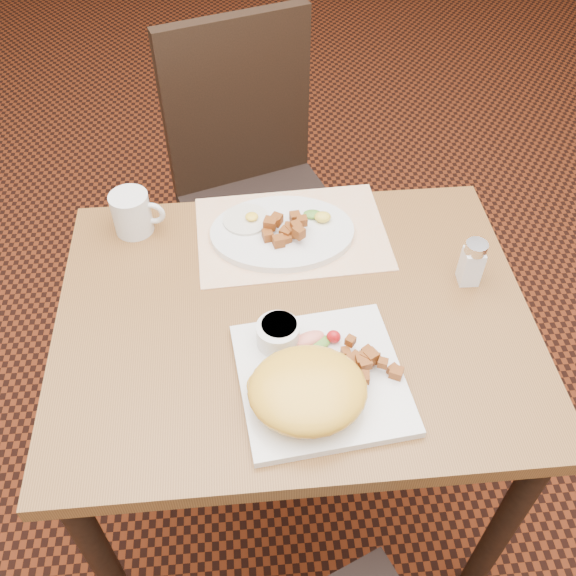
# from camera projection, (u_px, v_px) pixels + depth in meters

# --- Properties ---
(ground) EXTENTS (8.00, 8.00, 0.00)m
(ground) POSITION_uv_depth(u_px,v_px,m) (292.00, 490.00, 1.77)
(ground) COLOR black
(ground) RESTS_ON ground
(table) EXTENTS (0.90, 0.70, 0.75)m
(table) POSITION_uv_depth(u_px,v_px,m) (294.00, 349.00, 1.30)
(table) COLOR brown
(table) RESTS_ON ground
(chair_far) EXTENTS (0.53, 0.54, 0.97)m
(chair_far) POSITION_uv_depth(u_px,v_px,m) (255.00, 180.00, 1.84)
(chair_far) COLOR black
(chair_far) RESTS_ON ground
(placemat) EXTENTS (0.41, 0.30, 0.00)m
(placemat) POSITION_uv_depth(u_px,v_px,m) (292.00, 233.00, 1.37)
(placemat) COLOR white
(placemat) RESTS_ON table
(plate_square) EXTENTS (0.31, 0.31, 0.02)m
(plate_square) POSITION_uv_depth(u_px,v_px,m) (321.00, 378.00, 1.11)
(plate_square) COLOR silver
(plate_square) RESTS_ON table
(plate_oval) EXTENTS (0.31, 0.23, 0.02)m
(plate_oval) POSITION_uv_depth(u_px,v_px,m) (282.00, 233.00, 1.36)
(plate_oval) COLOR silver
(plate_oval) RESTS_ON placemat
(hollandaise_mound) EXTENTS (0.20, 0.18, 0.07)m
(hollandaise_mound) POSITION_uv_depth(u_px,v_px,m) (306.00, 390.00, 1.04)
(hollandaise_mound) COLOR yellow
(hollandaise_mound) RESTS_ON plate_square
(ramekin) EXTENTS (0.08, 0.08, 0.04)m
(ramekin) POSITION_uv_depth(u_px,v_px,m) (278.00, 333.00, 1.14)
(ramekin) COLOR silver
(ramekin) RESTS_ON plate_square
(garnish_sq) EXTENTS (0.09, 0.05, 0.03)m
(garnish_sq) POSITION_uv_depth(u_px,v_px,m) (317.00, 339.00, 1.14)
(garnish_sq) COLOR #387223
(garnish_sq) RESTS_ON plate_square
(fried_egg) EXTENTS (0.10, 0.10, 0.02)m
(fried_egg) POSITION_uv_depth(u_px,v_px,m) (247.00, 219.00, 1.37)
(fried_egg) COLOR white
(fried_egg) RESTS_ON plate_oval
(garnish_ov) EXTENTS (0.06, 0.05, 0.02)m
(garnish_ov) POSITION_uv_depth(u_px,v_px,m) (319.00, 216.00, 1.37)
(garnish_ov) COLOR #387223
(garnish_ov) RESTS_ON plate_oval
(salt_shaker) EXTENTS (0.04, 0.04, 0.10)m
(salt_shaker) POSITION_uv_depth(u_px,v_px,m) (472.00, 262.00, 1.24)
(salt_shaker) COLOR white
(salt_shaker) RESTS_ON table
(coffee_mug) EXTENTS (0.11, 0.08, 0.09)m
(coffee_mug) POSITION_uv_depth(u_px,v_px,m) (133.00, 213.00, 1.35)
(coffee_mug) COLOR silver
(coffee_mug) RESTS_ON table
(home_fries_sq) EXTENTS (0.12, 0.10, 0.04)m
(home_fries_sq) POSITION_uv_depth(u_px,v_px,m) (366.00, 362.00, 1.10)
(home_fries_sq) COLOR brown
(home_fries_sq) RESTS_ON plate_square
(home_fries_ov) EXTENTS (0.10, 0.10, 0.04)m
(home_fries_ov) POSITION_uv_depth(u_px,v_px,m) (287.00, 229.00, 1.33)
(home_fries_ov) COLOR brown
(home_fries_ov) RESTS_ON plate_oval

